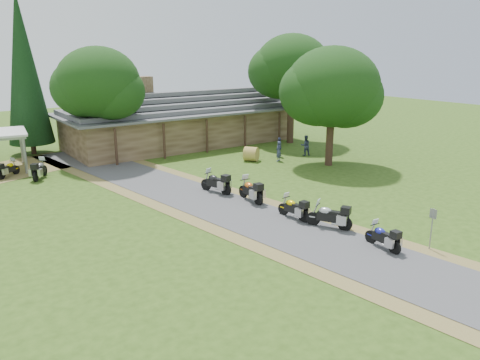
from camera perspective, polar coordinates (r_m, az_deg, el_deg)
ground at (r=21.75m, az=9.73°, el=-7.51°), size 120.00×120.00×0.00m
driveway at (r=24.21m, az=2.17°, el=-4.85°), size 51.95×51.95×0.00m
lodge at (r=43.48m, az=-7.21°, el=7.55°), size 21.40×9.40×4.90m
motorcycle_row_a at (r=21.54m, az=17.03°, el=-6.52°), size 0.71×1.78×1.19m
motorcycle_row_b at (r=23.26m, az=10.82°, el=-4.19°), size 1.53×2.09×1.38m
motorcycle_row_c at (r=24.29m, az=6.54°, el=-3.29°), size 0.76×1.89×1.27m
motorcycle_row_d at (r=26.85m, az=1.31°, el=-1.15°), size 0.85×2.14×1.43m
motorcycle_row_e at (r=28.50m, az=-2.97°, el=-0.19°), size 1.20×2.18×1.42m
motorcycle_carport_a at (r=35.79m, az=-26.41°, el=1.30°), size 1.75×1.60×1.23m
motorcycle_carport_b at (r=34.43m, az=-23.25°, el=1.28°), size 1.65×2.03×1.37m
person_a at (r=36.72m, az=4.72°, el=3.73°), size 0.64×0.57×1.86m
person_b at (r=38.99m, az=7.98°, el=4.41°), size 0.66×0.57×1.97m
person_c at (r=38.17m, az=4.81°, el=4.21°), size 0.59×0.66×1.90m
hay_bale at (r=36.74m, az=1.38°, el=3.19°), size 1.50×1.48×1.12m
sign_post at (r=22.03m, az=22.31°, el=-5.57°), size 0.34×0.06×1.88m
oak_lodge_left at (r=37.26m, az=-16.74°, el=9.53°), size 6.21×6.21×9.86m
oak_lodge_right at (r=43.75m, az=6.32°, el=11.84°), size 6.83×6.83×11.29m
oak_driveway at (r=35.35m, az=11.11°, el=9.26°), size 6.87×6.87×9.45m
cedar_near at (r=42.24m, az=-24.78°, el=11.63°), size 3.57×3.57×13.10m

